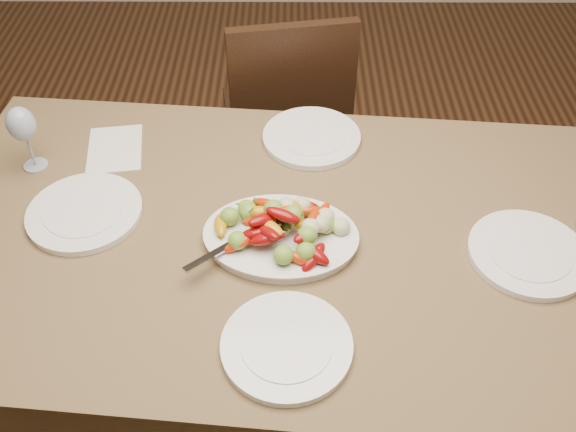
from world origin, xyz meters
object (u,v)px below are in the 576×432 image
Objects in this scene: dining_table at (288,324)px; plate_right at (528,254)px; serving_platter at (281,239)px; plate_left at (85,213)px; plate_far at (312,138)px; wine_glass at (26,137)px; plate_near at (287,346)px; chair_far at (284,116)px.

plate_right reaches higher than dining_table.
serving_platter is 0.51m from plate_left.
wine_glass is at bearing -170.92° from plate_far.
wine_glass reaches higher than plate_near.
plate_near is at bearing -155.38° from plate_right.
plate_near is at bearing -95.38° from plate_far.
plate_right is 0.68m from plate_far.
plate_far is (0.09, -0.51, 0.29)m from chair_far.
serving_platter is 1.29× the size of plate_far.
chair_far reaches higher than plate_left.
serving_platter is 0.59m from plate_right.
wine_glass is (-0.70, 0.59, 0.09)m from plate_near.
plate_right is at bearing 24.62° from plate_near.
wine_glass is at bearing 157.39° from serving_platter.
dining_table is 0.89m from wine_glass.
plate_far is at bearing 89.58° from chair_far.
plate_right is 1.32m from wine_glass.
plate_far and plate_near have the same top height.
chair_far is at bearing 90.25° from serving_platter.
plate_left is 1.04× the size of plate_near.
dining_table is 0.65m from plate_left.
chair_far is 1.01m from plate_left.
plate_near is 0.92m from wine_glass.
plate_left is (-0.52, 0.06, 0.39)m from dining_table.
chair_far is at bearing 43.04° from wine_glass.
plate_left is (-0.50, 0.09, -0.00)m from serving_platter.
chair_far reaches higher than serving_platter.
chair_far is at bearing 121.79° from plate_right.
plate_right is (0.59, -0.04, -0.00)m from serving_platter.
wine_glass is at bearing 165.55° from plate_right.
chair_far is (-0.02, 0.89, 0.10)m from dining_table.
chair_far is 3.35× the size of plate_far.
chair_far is 0.96m from serving_platter.
plate_near is at bearing 80.80° from chair_far.
plate_left and plate_near have the same top height.
wine_glass is (-0.68, 0.28, 0.09)m from serving_platter.
serving_platter is at bearing -122.04° from dining_table.
plate_right is at bearing -41.56° from plate_far.
chair_far is 3.40× the size of plate_near.
chair_far is 3.33× the size of plate_right.
serving_platter reaches higher than plate_far.
dining_table is 0.55m from plate_far.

